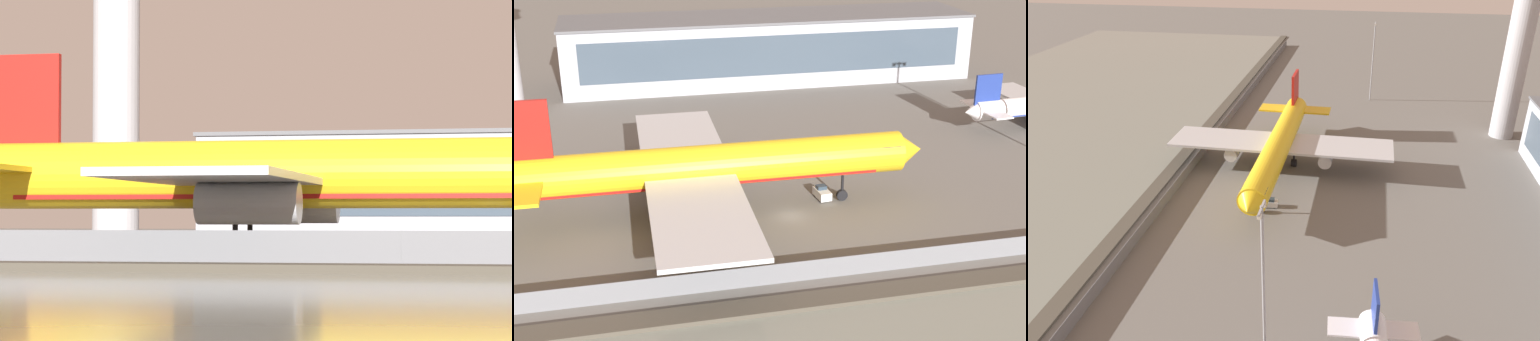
{
  "view_description": "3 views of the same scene",
  "coord_description": "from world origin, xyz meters",
  "views": [
    {
      "loc": [
        4.95,
        -89.84,
        3.16
      ],
      "look_at": [
        -13.03,
        5.46,
        6.96
      ],
      "focal_mm": 85.0,
      "sensor_mm": 36.0,
      "label": 1
    },
    {
      "loc": [
        -21.2,
        -80.84,
        40.09
      ],
      "look_at": [
        -1.9,
        4.09,
        4.93
      ],
      "focal_mm": 50.0,
      "sensor_mm": 36.0,
      "label": 2
    },
    {
      "loc": [
        88.76,
        21.25,
        49.7
      ],
      "look_at": [
        -5.22,
        5.47,
        2.81
      ],
      "focal_mm": 35.0,
      "sensor_mm": 36.0,
      "label": 3
    }
  ],
  "objects": [
    {
      "name": "terminal_building",
      "position": [
        12.28,
        68.71,
        7.03
      ],
      "size": [
        87.09,
        19.22,
        14.03
      ],
      "color": "#9EA3AD",
      "rests_on": "ground"
    },
    {
      "name": "perimeter_fence",
      "position": [
        0.0,
        -16.0,
        1.19
      ],
      "size": [
        280.0,
        0.1,
        2.39
      ],
      "color": "slate",
      "rests_on": "ground"
    },
    {
      "name": "shoreline_seawall",
      "position": [
        0.0,
        -20.5,
        0.25
      ],
      "size": [
        320.0,
        3.0,
        0.5
      ],
      "color": "#474238",
      "rests_on": "ground"
    },
    {
      "name": "baggage_tug",
      "position": [
        5.48,
        4.43,
        0.81
      ],
      "size": [
        1.92,
        3.35,
        1.8
      ],
      "color": "white",
      "rests_on": "ground"
    },
    {
      "name": "ground_plane",
      "position": [
        0.0,
        0.0,
        0.0
      ],
      "size": [
        500.0,
        500.0,
        0.0
      ],
      "primitive_type": "plane",
      "color": "#66635E"
    },
    {
      "name": "cargo_jet_yellow",
      "position": [
        -10.98,
        3.52,
        6.35
      ],
      "size": [
        58.13,
        49.68,
        16.64
      ],
      "color": "yellow",
      "rests_on": "ground"
    }
  ]
}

